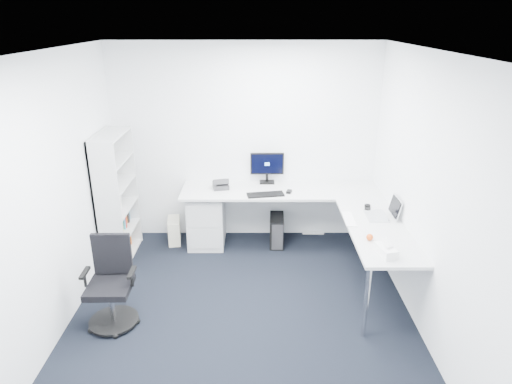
{
  "coord_description": "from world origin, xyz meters",
  "views": [
    {
      "loc": [
        0.14,
        -3.95,
        2.99
      ],
      "look_at": [
        0.15,
        1.05,
        1.05
      ],
      "focal_mm": 32.0,
      "sensor_mm": 36.0,
      "label": 1
    }
  ],
  "objects_px": {
    "task_chair": "(109,285)",
    "l_desk": "(287,228)",
    "monitor": "(267,168)",
    "laptop": "(377,207)",
    "bookshelf": "(117,197)"
  },
  "relations": [
    {
      "from": "monitor",
      "to": "laptop",
      "type": "distance_m",
      "value": 1.69
    },
    {
      "from": "l_desk",
      "to": "monitor",
      "type": "bearing_deg",
      "value": 111.64
    },
    {
      "from": "task_chair",
      "to": "l_desk",
      "type": "bearing_deg",
      "value": 36.31
    },
    {
      "from": "l_desk",
      "to": "monitor",
      "type": "xyz_separation_m",
      "value": [
        -0.25,
        0.62,
        0.63
      ]
    },
    {
      "from": "monitor",
      "to": "laptop",
      "type": "bearing_deg",
      "value": -43.41
    },
    {
      "from": "l_desk",
      "to": "task_chair",
      "type": "xyz_separation_m",
      "value": [
        -1.87,
        -1.43,
        0.06
      ]
    },
    {
      "from": "l_desk",
      "to": "task_chair",
      "type": "distance_m",
      "value": 2.35
    },
    {
      "from": "bookshelf",
      "to": "task_chair",
      "type": "bearing_deg",
      "value": -78.44
    },
    {
      "from": "l_desk",
      "to": "task_chair",
      "type": "height_order",
      "value": "task_chair"
    },
    {
      "from": "laptop",
      "to": "task_chair",
      "type": "bearing_deg",
      "value": -162.77
    },
    {
      "from": "l_desk",
      "to": "laptop",
      "type": "height_order",
      "value": "laptop"
    },
    {
      "from": "l_desk",
      "to": "monitor",
      "type": "distance_m",
      "value": 0.92
    },
    {
      "from": "bookshelf",
      "to": "task_chair",
      "type": "xyz_separation_m",
      "value": [
        0.3,
        -1.48,
        -0.36
      ]
    },
    {
      "from": "bookshelf",
      "to": "monitor",
      "type": "bearing_deg",
      "value": 16.44
    },
    {
      "from": "bookshelf",
      "to": "monitor",
      "type": "distance_m",
      "value": 2.02
    }
  ]
}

